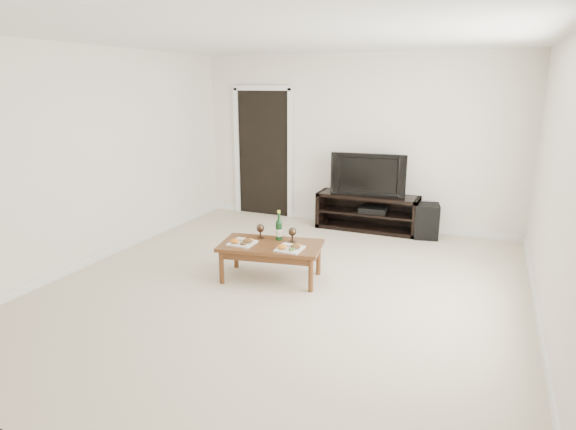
{
  "coord_description": "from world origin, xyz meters",
  "views": [
    {
      "loc": [
        1.92,
        -4.46,
        2.16
      ],
      "look_at": [
        -0.15,
        0.45,
        0.7
      ],
      "focal_mm": 30.0,
      "sensor_mm": 36.0,
      "label": 1
    }
  ],
  "objects_px": {
    "subwoofer": "(426,221)",
    "television": "(369,174)",
    "media_console": "(367,212)",
    "coffee_table": "(271,261)"
  },
  "relations": [
    {
      "from": "subwoofer",
      "to": "television",
      "type": "bearing_deg",
      "value": 165.25
    },
    {
      "from": "media_console",
      "to": "coffee_table",
      "type": "relative_size",
      "value": 1.35
    },
    {
      "from": "media_console",
      "to": "television",
      "type": "distance_m",
      "value": 0.59
    },
    {
      "from": "subwoofer",
      "to": "coffee_table",
      "type": "bearing_deg",
      "value": -133.33
    },
    {
      "from": "media_console",
      "to": "television",
      "type": "relative_size",
      "value": 1.38
    },
    {
      "from": "media_console",
      "to": "subwoofer",
      "type": "distance_m",
      "value": 0.88
    },
    {
      "from": "media_console",
      "to": "television",
      "type": "xyz_separation_m",
      "value": [
        0.0,
        0.0,
        0.59
      ]
    },
    {
      "from": "media_console",
      "to": "coffee_table",
      "type": "bearing_deg",
      "value": -103.22
    },
    {
      "from": "coffee_table",
      "to": "media_console",
      "type": "bearing_deg",
      "value": 76.78
    },
    {
      "from": "television",
      "to": "coffee_table",
      "type": "xyz_separation_m",
      "value": [
        -0.54,
        -2.31,
        -0.66
      ]
    }
  ]
}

